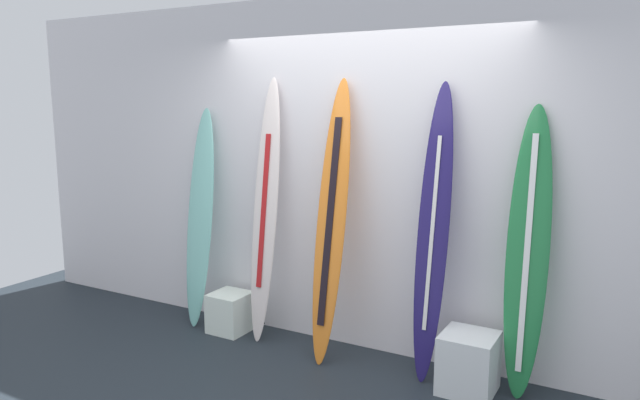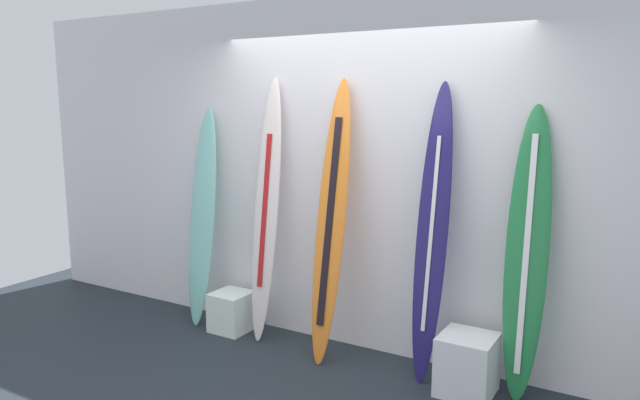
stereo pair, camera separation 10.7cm
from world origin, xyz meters
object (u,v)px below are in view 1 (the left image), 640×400
object	(u,v)px
surfboard_sunset	(331,223)
surfboard_emerald	(527,255)
surfboard_seafoam	(200,219)
display_block_left	(230,312)
display_block_center	(468,363)
surfboard_ivory	(265,213)
surfboard_navy	(433,233)

from	to	relation	value
surfboard_sunset	surfboard_emerald	size ratio (longest dim) A/B	1.10
surfboard_seafoam	display_block_left	xyz separation A→B (m)	(0.34, -0.05, -0.78)
display_block_left	display_block_center	size ratio (longest dim) A/B	0.83
surfboard_seafoam	surfboard_emerald	distance (m)	2.76
surfboard_seafoam	display_block_left	world-z (taller)	surfboard_seafoam
surfboard_seafoam	display_block_left	bearing A→B (deg)	-8.02
display_block_center	surfboard_emerald	bearing A→B (deg)	27.44
surfboard_seafoam	surfboard_ivory	size ratio (longest dim) A/B	0.88
surfboard_ivory	surfboard_emerald	xyz separation A→B (m)	(2.07, 0.03, -0.10)
surfboard_ivory	surfboard_sunset	distance (m)	0.66
surfboard_ivory	display_block_left	xyz separation A→B (m)	(-0.34, -0.06, -0.90)
surfboard_navy	surfboard_emerald	distance (m)	0.64
surfboard_seafoam	surfboard_emerald	world-z (taller)	surfboard_emerald
surfboard_emerald	surfboard_navy	bearing A→B (deg)	-175.36
surfboard_ivory	surfboard_emerald	size ratio (longest dim) A/B	1.11
display_block_left	display_block_center	xyz separation A→B (m)	(2.10, -0.07, 0.04)
surfboard_navy	surfboard_emerald	xyz separation A→B (m)	(0.63, 0.05, -0.09)
surfboard_seafoam	display_block_center	bearing A→B (deg)	-2.81
surfboard_navy	surfboard_ivory	bearing A→B (deg)	179.34
surfboard_seafoam	display_block_left	distance (m)	0.85
surfboard_ivory	display_block_left	bearing A→B (deg)	-170.32
surfboard_ivory	display_block_center	xyz separation A→B (m)	(1.75, -0.13, -0.87)
surfboard_navy	surfboard_sunset	bearing A→B (deg)	-175.75
surfboard_sunset	surfboard_emerald	xyz separation A→B (m)	(1.42, 0.11, -0.09)
surfboard_sunset	display_block_center	world-z (taller)	surfboard_sunset
surfboard_seafoam	surfboard_sunset	world-z (taller)	surfboard_sunset
surfboard_ivory	surfboard_emerald	world-z (taller)	surfboard_ivory
surfboard_ivory	display_block_center	distance (m)	1.96
surfboard_ivory	display_block_left	world-z (taller)	surfboard_ivory
surfboard_sunset	surfboard_navy	size ratio (longest dim) A/B	1.02
surfboard_sunset	surfboard_ivory	bearing A→B (deg)	173.48
display_block_left	display_block_center	bearing A→B (deg)	-1.95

